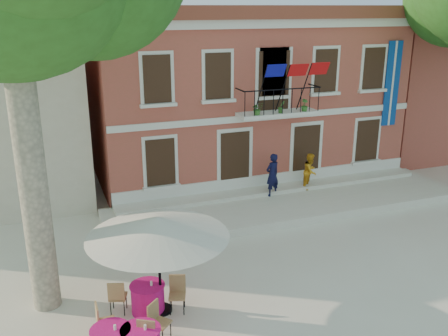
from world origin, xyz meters
TOP-DOWN VIEW (x-y plane):
  - ground at (0.00, 0.00)m, footprint 90.00×90.00m
  - main_building at (2.00, 9.99)m, footprint 13.50×9.59m
  - neighbor_east at (14.00, 11.00)m, footprint 9.40×9.40m
  - terrace at (2.00, 4.40)m, footprint 14.00×3.40m
  - patio_umbrella at (-4.25, -0.62)m, footprint 3.52×3.52m
  - pedestrian_navy at (1.66, 5.14)m, footprint 0.73×0.59m
  - pedestrian_orange at (3.45, 5.30)m, footprint 0.92×0.90m
  - cafe_table_3 at (-4.57, -0.53)m, footprint 1.95×1.02m

SIDE VIEW (x-z plane):
  - ground at x=0.00m, z-range 0.00..0.00m
  - terrace at x=2.00m, z-range 0.00..0.30m
  - cafe_table_3 at x=-4.57m, z-range -0.05..0.90m
  - pedestrian_orange at x=3.45m, z-range 0.30..1.80m
  - pedestrian_navy at x=1.66m, z-range 0.30..2.02m
  - patio_umbrella at x=-4.25m, z-range 1.04..3.66m
  - neighbor_east at x=14.00m, z-range 0.02..6.42m
  - main_building at x=2.00m, z-range 0.03..7.53m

